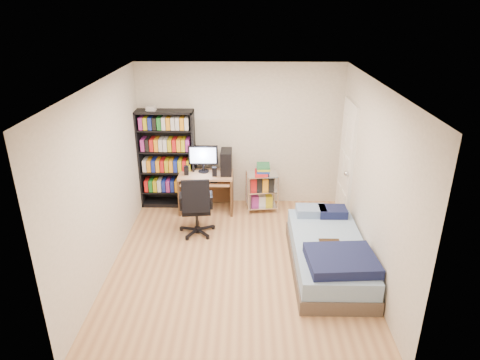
{
  "coord_description": "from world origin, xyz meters",
  "views": [
    {
      "loc": [
        0.13,
        -5.13,
        3.44
      ],
      "look_at": [
        0.03,
        0.4,
        1.09
      ],
      "focal_mm": 32.0,
      "sensor_mm": 36.0,
      "label": 1
    }
  ],
  "objects_px": {
    "bed": "(329,254)",
    "media_shelf": "(167,158)",
    "office_chair": "(197,216)",
    "computer_desk": "(212,176)"
  },
  "relations": [
    {
      "from": "media_shelf",
      "to": "office_chair",
      "type": "xyz_separation_m",
      "value": [
        0.61,
        -1.06,
        -0.58
      ]
    },
    {
      "from": "computer_desk",
      "to": "office_chair",
      "type": "distance_m",
      "value": 0.94
    },
    {
      "from": "bed",
      "to": "office_chair",
      "type": "bearing_deg",
      "value": 153.63
    },
    {
      "from": "media_shelf",
      "to": "bed",
      "type": "distance_m",
      "value": 3.28
    },
    {
      "from": "computer_desk",
      "to": "bed",
      "type": "distance_m",
      "value": 2.53
    },
    {
      "from": "media_shelf",
      "to": "computer_desk",
      "type": "distance_m",
      "value": 0.85
    },
    {
      "from": "media_shelf",
      "to": "office_chair",
      "type": "relative_size",
      "value": 1.84
    },
    {
      "from": "computer_desk",
      "to": "office_chair",
      "type": "height_order",
      "value": "computer_desk"
    },
    {
      "from": "bed",
      "to": "media_shelf",
      "type": "bearing_deg",
      "value": 141.48
    },
    {
      "from": "computer_desk",
      "to": "bed",
      "type": "relative_size",
      "value": 0.59
    }
  ]
}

